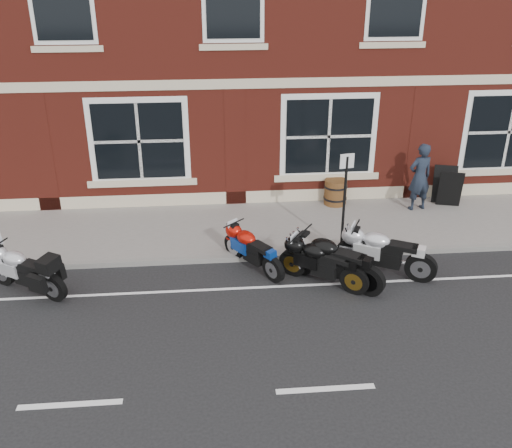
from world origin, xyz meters
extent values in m
plane|color=black|center=(0.00, 0.00, 0.00)|extent=(80.00, 80.00, 0.00)
cube|color=slate|center=(0.00, 3.00, 0.06)|extent=(30.00, 3.00, 0.12)
cube|color=slate|center=(0.00, 1.42, 0.06)|extent=(30.00, 0.16, 0.12)
cylinder|color=black|center=(-6.10, 0.83, 0.31)|extent=(0.60, 0.44, 0.63)
cylinder|color=black|center=(-4.89, 0.09, 0.31)|extent=(0.60, 0.44, 0.63)
cube|color=black|center=(-5.54, 0.48, 0.65)|extent=(0.79, 0.61, 0.22)
ellipsoid|color=#B8B8BD|center=(-5.66, 0.56, 0.77)|extent=(0.65, 0.59, 0.31)
cube|color=black|center=(-5.20, 0.28, 0.73)|extent=(0.59, 0.50, 0.10)
cylinder|color=black|center=(-1.18, 1.56, 0.30)|extent=(0.44, 0.56, 0.60)
cylinder|color=black|center=(-0.42, 0.44, 0.30)|extent=(0.44, 0.56, 0.60)
cube|color=black|center=(-0.83, 1.04, 0.62)|extent=(0.61, 0.75, 0.21)
ellipsoid|color=#A81107|center=(-0.91, 1.15, 0.73)|extent=(0.57, 0.62, 0.30)
cube|color=black|center=(-0.62, 0.73, 0.69)|extent=(0.49, 0.56, 0.09)
cylinder|color=black|center=(0.03, 0.67, 0.31)|extent=(0.58, 0.48, 0.63)
cylinder|color=black|center=(1.17, -0.19, 0.31)|extent=(0.58, 0.48, 0.63)
cube|color=black|center=(0.56, 0.27, 0.65)|extent=(0.77, 0.66, 0.22)
ellipsoid|color=black|center=(0.44, 0.36, 0.77)|extent=(0.65, 0.61, 0.31)
cube|color=black|center=(0.87, 0.03, 0.73)|extent=(0.58, 0.53, 0.10)
cylinder|color=black|center=(1.33, 0.90, 0.34)|extent=(0.66, 0.44, 0.68)
cylinder|color=black|center=(2.67, 0.17, 0.34)|extent=(0.66, 0.44, 0.68)
cube|color=black|center=(1.95, 0.56, 0.70)|extent=(0.86, 0.63, 0.23)
ellipsoid|color=#BABAC0|center=(1.81, 0.63, 0.83)|extent=(0.70, 0.62, 0.34)
cube|color=black|center=(2.33, 0.36, 0.78)|extent=(0.64, 0.52, 0.11)
cylinder|color=black|center=(0.20, 0.72, 0.35)|extent=(0.63, 0.55, 0.70)
cylinder|color=black|center=(1.43, -0.26, 0.35)|extent=(0.63, 0.55, 0.70)
cube|color=black|center=(0.78, 0.26, 0.72)|extent=(0.84, 0.75, 0.24)
ellipsoid|color=black|center=(0.65, 0.37, 0.85)|extent=(0.72, 0.69, 0.35)
cube|color=black|center=(1.12, -0.01, 0.81)|extent=(0.64, 0.60, 0.11)
imported|color=#19202D|center=(3.83, 3.71, 1.03)|extent=(0.75, 0.58, 1.83)
cylinder|color=#4B2514|center=(1.71, 4.24, 0.47)|extent=(0.61, 0.61, 0.71)
cylinder|color=black|center=(1.71, 4.24, 0.30)|extent=(0.64, 0.64, 0.05)
cylinder|color=black|center=(1.71, 4.24, 0.64)|extent=(0.64, 0.64, 0.05)
cylinder|color=black|center=(1.28, 1.55, 1.25)|extent=(0.06, 0.06, 2.25)
cube|color=silver|center=(1.28, 1.55, 2.27)|extent=(0.33, 0.08, 0.33)
camera|label=1|loc=(-1.74, -10.03, 6.22)|focal=40.00mm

